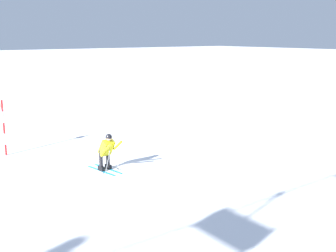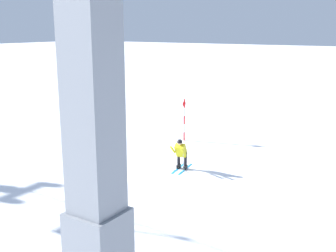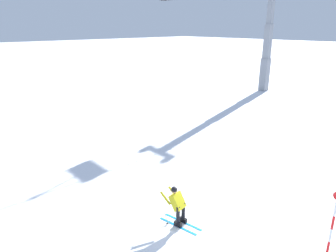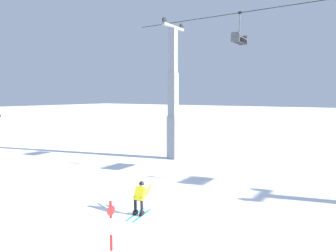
{
  "view_description": "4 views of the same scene",
  "coord_description": "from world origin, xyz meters",
  "views": [
    {
      "loc": [
        5.53,
        12.55,
        4.76
      ],
      "look_at": [
        -1.34,
        3.29,
        2.23
      ],
      "focal_mm": 44.26,
      "sensor_mm": 36.0,
      "label": 1
    },
    {
      "loc": [
        -9.94,
        14.56,
        5.96
      ],
      "look_at": [
        -1.4,
        1.28,
        2.24
      ],
      "focal_mm": 44.85,
      "sensor_mm": 36.0,
      "label": 2
    },
    {
      "loc": [
        -7.69,
        -6.83,
        6.71
      ],
      "look_at": [
        -0.35,
        1.27,
        3.11
      ],
      "focal_mm": 33.01,
      "sensor_mm": 36.0,
      "label": 3
    },
    {
      "loc": [
        6.69,
        -10.11,
        5.04
      ],
      "look_at": [
        -1.11,
        1.99,
        3.59
      ],
      "focal_mm": 32.84,
      "sensor_mm": 36.0,
      "label": 4
    }
  ],
  "objects": [
    {
      "name": "ground_plane",
      "position": [
        0.0,
        0.0,
        0.0
      ],
      "size": [
        260.0,
        260.0,
        0.0
      ],
      "primitive_type": "plane",
      "color": "white"
    },
    {
      "name": "skier_carving_main",
      "position": [
        -1.16,
        -0.11,
        0.79
      ],
      "size": [
        0.79,
        1.6,
        1.51
      ],
      "color": "#198CCC",
      "rests_on": "ground_plane"
    },
    {
      "name": "trail_marker_pole",
      "position": [
        1.17,
        -4.35,
        1.21
      ],
      "size": [
        0.07,
        0.28,
        2.26
      ],
      "color": "red",
      "rests_on": "ground_plane"
    }
  ]
}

